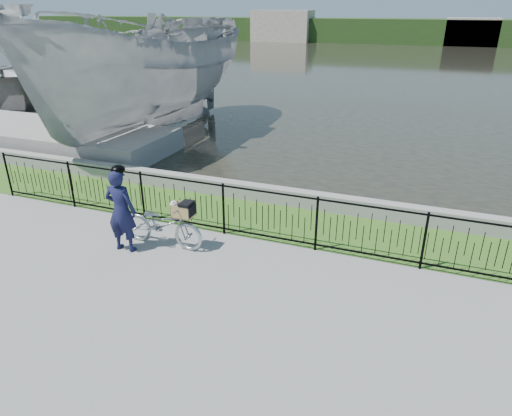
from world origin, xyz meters
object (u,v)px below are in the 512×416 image
at_px(cyclist, 121,209).
at_px(boat_far, 58,74).
at_px(dock, 36,135).
at_px(boat_near, 147,73).
at_px(bicycle_rig, 163,224).

distance_m(cyclist, boat_far, 17.84).
relative_size(dock, boat_near, 0.85).
distance_m(bicycle_rig, cyclist, 0.87).
height_order(boat_near, boat_far, boat_near).
xyz_separation_m(dock, cyclist, (7.44, -5.24, 0.52)).
bearing_deg(boat_near, bicycle_rig, -55.61).
height_order(dock, cyclist, cyclist).
xyz_separation_m(cyclist, boat_far, (-12.85, 12.37, 0.41)).
xyz_separation_m(boat_near, boat_far, (-8.68, 4.93, -1.05)).
height_order(dock, boat_far, boat_far).
bearing_deg(boat_near, dock, -146.04).
bearing_deg(boat_far, boat_near, -29.56).
bearing_deg(cyclist, bicycle_rig, 34.71).
bearing_deg(bicycle_rig, dock, 149.28).
bearing_deg(dock, cyclist, -35.14).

